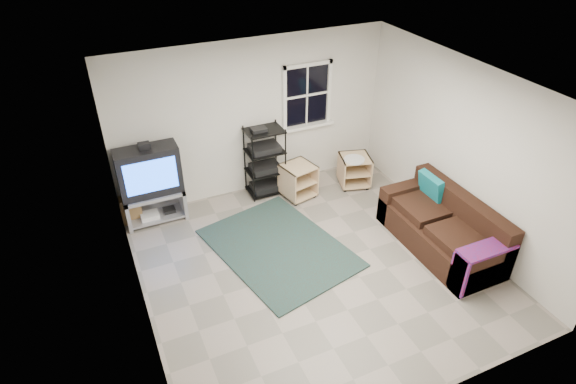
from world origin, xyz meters
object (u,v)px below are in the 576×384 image
av_rack (265,165)px  side_table_right (354,168)px  tv_unit (150,179)px  side_table_left (297,179)px  sofa (443,229)px

av_rack → side_table_right: bearing=-14.5°
tv_unit → side_table_right: bearing=-6.4°
tv_unit → side_table_left: tv_unit is taller
av_rack → sofa: size_ratio=0.62×
av_rack → side_table_left: av_rack is taller
sofa → av_rack: bearing=126.4°
side_table_left → sofa: bearing=-57.7°
tv_unit → side_table_left: size_ratio=2.28×
av_rack → sofa: 3.02m
side_table_right → sofa: (0.28, -2.03, -0.01)m
side_table_left → sofa: size_ratio=0.30×
tv_unit → sofa: tv_unit is taller
av_rack → side_table_right: (1.51, -0.39, -0.21)m
tv_unit → sofa: size_ratio=0.69×
av_rack → sofa: (1.79, -2.42, -0.21)m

